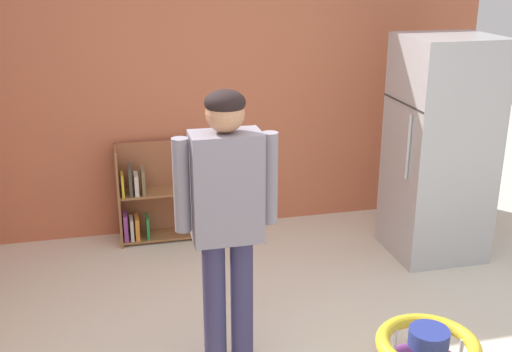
% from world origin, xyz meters
% --- Properties ---
extents(back_wall, '(5.20, 0.06, 2.70)m').
position_xyz_m(back_wall, '(0.00, 2.33, 1.35)').
color(back_wall, '#C86B48').
rests_on(back_wall, ground).
extents(refrigerator, '(0.73, 0.68, 1.78)m').
position_xyz_m(refrigerator, '(1.80, 1.36, 0.89)').
color(refrigerator, '#B7BABF').
rests_on(refrigerator, ground).
extents(bookshelf, '(0.80, 0.28, 0.85)m').
position_xyz_m(bookshelf, '(-0.38, 2.15, 0.37)').
color(bookshelf, '#986339').
rests_on(bookshelf, ground).
extents(standing_person, '(0.57, 0.22, 1.70)m').
position_xyz_m(standing_person, '(-0.16, 0.15, 1.03)').
color(standing_person, '#353155').
rests_on(standing_person, ground).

